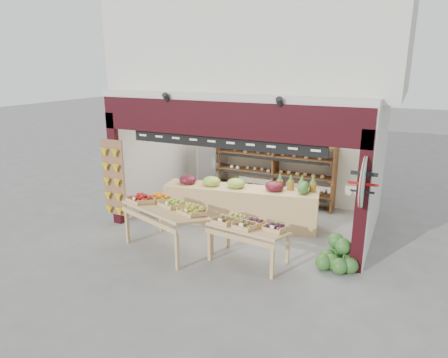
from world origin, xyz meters
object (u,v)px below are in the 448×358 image
at_px(back_shelving, 275,159).
at_px(mid_counter, 240,204).
at_px(display_table_left, 166,207).
at_px(cardboard_stack, 182,202).
at_px(display_table_right, 247,226).
at_px(refrigerator, 212,166).
at_px(watermelon_pile, 339,257).

xyz_separation_m(back_shelving, mid_counter, (-0.27, -1.81, -0.75)).
bearing_deg(display_table_left, cardboard_stack, 111.92).
bearing_deg(mid_counter, cardboard_stack, 176.70).
xyz_separation_m(cardboard_stack, mid_counter, (1.64, -0.09, 0.23)).
bearing_deg(display_table_right, refrigerator, 125.99).
bearing_deg(display_table_left, display_table_right, 3.24).
xyz_separation_m(display_table_left, display_table_right, (1.75, 0.10, -0.14)).
height_order(cardboard_stack, display_table_right, display_table_right).
height_order(refrigerator, watermelon_pile, refrigerator).
relative_size(refrigerator, watermelon_pile, 2.05).
bearing_deg(display_table_left, back_shelving, 71.95).
bearing_deg(back_shelving, cardboard_stack, -138.09).
relative_size(back_shelving, display_table_left, 1.61).
bearing_deg(display_table_left, mid_counter, 62.99).
height_order(cardboard_stack, mid_counter, mid_counter).
height_order(cardboard_stack, display_table_left, display_table_left).
distance_m(refrigerator, cardboard_stack, 1.75).
distance_m(display_table_left, display_table_right, 1.76).
bearing_deg(mid_counter, watermelon_pile, -24.79).
height_order(refrigerator, display_table_right, refrigerator).
bearing_deg(watermelon_pile, display_table_left, -170.38).
bearing_deg(cardboard_stack, watermelon_pile, -16.87).
relative_size(refrigerator, cardboard_stack, 1.57).
bearing_deg(refrigerator, mid_counter, -42.80).
xyz_separation_m(refrigerator, mid_counter, (1.61, -1.74, -0.35)).
distance_m(refrigerator, display_table_right, 4.20).
height_order(refrigerator, cardboard_stack, refrigerator).
bearing_deg(refrigerator, display_table_left, -74.02).
height_order(cardboard_stack, watermelon_pile, cardboard_stack).
relative_size(back_shelving, cardboard_stack, 2.99).
relative_size(mid_counter, display_table_left, 1.84).
bearing_deg(watermelon_pile, cardboard_stack, 163.13).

